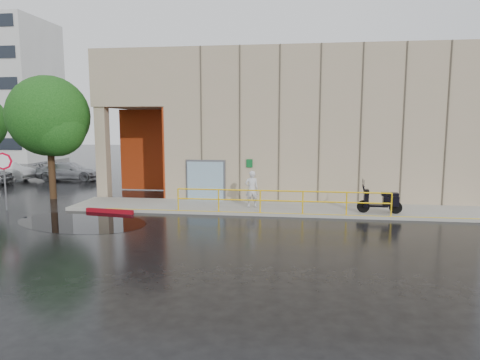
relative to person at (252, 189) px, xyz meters
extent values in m
plane|color=black|center=(-2.79, -4.36, -1.03)|extent=(120.00, 120.00, 0.00)
cube|color=gray|center=(1.21, 0.14, -0.95)|extent=(20.00, 3.00, 0.15)
cube|color=tan|center=(3.21, 6.64, 2.97)|extent=(16.00, 10.00, 8.00)
cube|color=tan|center=(-6.79, 6.64, 5.47)|extent=(4.00, 10.00, 3.00)
cube|color=tan|center=(-8.39, 2.04, 1.47)|extent=(0.60, 0.60, 5.00)
cube|color=#98280E|center=(-6.79, 5.14, 1.47)|extent=(3.80, 0.15, 4.90)
cube|color=#98280E|center=(-4.84, 3.39, 1.47)|extent=(0.10, 3.50, 4.90)
cube|color=#98BDCF|center=(-2.59, 1.52, 0.12)|extent=(1.90, 0.10, 2.00)
cube|color=#5D5D62|center=(-2.59, 1.60, 0.12)|extent=(2.10, 0.06, 2.20)
cube|color=#0C5422|center=(-0.29, 1.58, 1.07)|extent=(0.32, 0.04, 0.42)
cylinder|color=yellow|center=(1.46, -1.21, 0.12)|extent=(9.50, 0.06, 0.06)
cylinder|color=yellow|center=(1.46, -1.21, -0.33)|extent=(9.50, 0.06, 0.06)
imported|color=silver|center=(0.00, 0.00, 0.00)|extent=(0.72, 0.56, 1.75)
cylinder|color=black|center=(5.12, -0.64, -0.60)|extent=(0.56, 0.13, 0.56)
cylinder|color=black|center=(6.51, -0.69, -0.60)|extent=(0.56, 0.13, 0.56)
cylinder|color=#5D5D62|center=(-11.66, -1.59, 0.18)|extent=(0.08, 0.08, 2.41)
cylinder|color=#C2001F|center=(-11.66, -1.62, 1.33)|extent=(0.81, 0.29, 0.83)
cylinder|color=white|center=(-11.66, -1.64, 1.33)|extent=(0.63, 0.21, 0.66)
cube|color=maroon|center=(-6.48, -1.56, -0.94)|extent=(2.40, 0.50, 0.18)
cube|color=black|center=(-6.90, -3.44, -1.02)|extent=(6.80, 5.16, 0.01)
imported|color=white|center=(-18.79, 7.94, -0.31)|extent=(4.48, 1.92, 1.44)
imported|color=#A8AAB0|center=(-14.25, 8.79, -0.37)|extent=(4.70, 2.30, 1.32)
cylinder|color=black|center=(-11.18, 1.60, 0.59)|extent=(0.36, 0.36, 3.23)
sphere|color=#135112|center=(-11.18, 1.60, 3.49)|extent=(4.30, 4.30, 4.30)
sphere|color=#135112|center=(-10.59, 1.31, 2.85)|extent=(3.01, 3.01, 3.01)
camera|label=1|loc=(2.10, -20.08, 3.17)|focal=32.00mm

